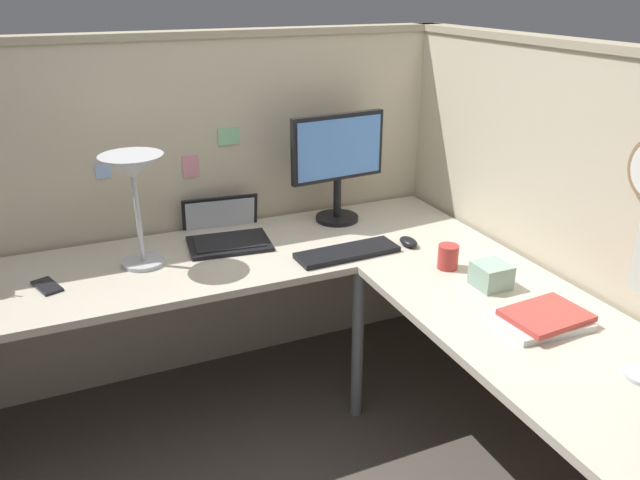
{
  "coord_description": "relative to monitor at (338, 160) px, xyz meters",
  "views": [
    {
      "loc": [
        -0.87,
        -1.81,
        1.77
      ],
      "look_at": [
        -0.01,
        0.16,
        0.86
      ],
      "focal_mm": 34.5,
      "sensor_mm": 36.0,
      "label": 1
    }
  ],
  "objects": [
    {
      "name": "tissue_box",
      "position": [
        0.23,
        -0.84,
        -0.25
      ],
      "size": [
        0.12,
        0.12,
        0.09
      ],
      "primitive_type": "cube",
      "color": "#8CAD99",
      "rests_on": "desk"
    },
    {
      "name": "pinned_note_leftmost",
      "position": [
        -1.0,
        0.18,
        0.02
      ],
      "size": [
        0.06,
        0.0,
        0.07
      ],
      "primitive_type": "cube",
      "color": "#99B7E5"
    },
    {
      "name": "desk_lamp_dome",
      "position": [
        -0.91,
        -0.13,
        0.07
      ],
      "size": [
        0.24,
        0.24,
        0.44
      ],
      "color": "#B7BABF",
      "rests_on": "desk"
    },
    {
      "name": "cubicle_wall_back",
      "position": [
        -0.65,
        0.23,
        -0.23
      ],
      "size": [
        2.57,
        0.12,
        1.58
      ],
      "color": "beige",
      "rests_on": "ground"
    },
    {
      "name": "pinned_note_rightmost",
      "position": [
        -0.63,
        0.18,
        -0.01
      ],
      "size": [
        0.07,
        0.0,
        0.1
      ],
      "primitive_type": "cube",
      "color": "pink"
    },
    {
      "name": "monitor",
      "position": [
        0.0,
        0.0,
        0.0
      ],
      "size": [
        0.46,
        0.2,
        0.5
      ],
      "color": "black",
      "rests_on": "desk"
    },
    {
      "name": "pinned_note_middle",
      "position": [
        -0.45,
        0.18,
        0.11
      ],
      "size": [
        0.1,
        0.0,
        0.08
      ],
      "primitive_type": "cube",
      "color": "#8CCC99"
    },
    {
      "name": "book_stack",
      "position": [
        0.21,
        -1.13,
        -0.27
      ],
      "size": [
        0.3,
        0.23,
        0.04
      ],
      "color": "silver",
      "rests_on": "desk"
    },
    {
      "name": "desk",
      "position": [
        -0.43,
        -0.69,
        -0.39
      ],
      "size": [
        2.35,
        2.15,
        0.73
      ],
      "color": "beige",
      "rests_on": "ground"
    },
    {
      "name": "laptop",
      "position": [
        -0.54,
        0.01,
        -0.27
      ],
      "size": [
        0.38,
        0.41,
        0.22
      ],
      "color": "black",
      "rests_on": "desk"
    },
    {
      "name": "keyboard",
      "position": [
        -0.13,
        -0.38,
        -0.28
      ],
      "size": [
        0.43,
        0.16,
        0.02
      ],
      "primitive_type": "cube",
      "rotation": [
        0.0,
        0.0,
        0.04
      ],
      "color": "black",
      "rests_on": "desk"
    },
    {
      "name": "coffee_mug",
      "position": [
        0.17,
        -0.65,
        -0.25
      ],
      "size": [
        0.08,
        0.08,
        0.1
      ],
      "primitive_type": "cylinder",
      "color": "#B2332D",
      "rests_on": "desk"
    },
    {
      "name": "cell_phone",
      "position": [
        -1.27,
        -0.2,
        -0.29
      ],
      "size": [
        0.11,
        0.16,
        0.01
      ],
      "primitive_type": "cube",
      "rotation": [
        0.0,
        0.0,
        0.35
      ],
      "color": "black",
      "rests_on": "desk"
    },
    {
      "name": "cubicle_wall_right",
      "position": [
        0.59,
        -0.9,
        -0.23
      ],
      "size": [
        0.12,
        2.37,
        1.58
      ],
      "color": "beige",
      "rests_on": "ground"
    },
    {
      "name": "ground_plane",
      "position": [
        -0.28,
        -0.64,
        -1.02
      ],
      "size": [
        6.8,
        6.8,
        0.0
      ],
      "primitive_type": "plane",
      "color": "#4C443D"
    },
    {
      "name": "computer_mouse",
      "position": [
        0.15,
        -0.39,
        -0.28
      ],
      "size": [
        0.06,
        0.1,
        0.03
      ],
      "primitive_type": "ellipsoid",
      "color": "black",
      "rests_on": "desk"
    }
  ]
}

